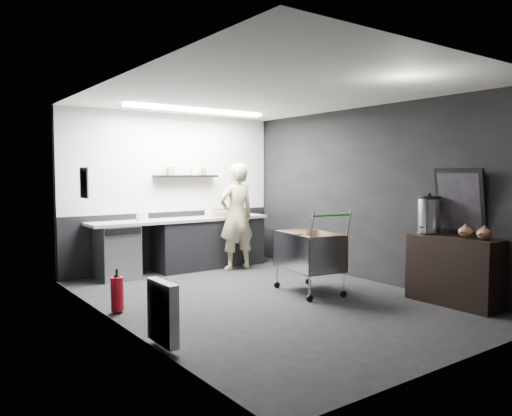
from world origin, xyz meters
TOP-DOWN VIEW (x-y plane):
  - floor at (0.00, 0.00)m, footprint 5.50×5.50m
  - ceiling at (0.00, 0.00)m, footprint 5.50×5.50m
  - wall_back at (0.00, 2.75)m, footprint 5.50×0.00m
  - wall_front at (0.00, -2.75)m, footprint 5.50×0.00m
  - wall_left at (-2.00, 0.00)m, footprint 0.00×5.50m
  - wall_right at (2.00, 0.00)m, footprint 0.00×5.50m
  - kitchen_wall_panel at (0.00, 2.73)m, footprint 3.95×0.02m
  - dado_panel at (0.00, 2.73)m, footprint 3.95×0.02m
  - floating_shelf at (0.20, 2.62)m, footprint 1.20×0.22m
  - wall_clock at (1.40, 2.72)m, footprint 0.20×0.03m
  - poster at (-1.98, 1.30)m, footprint 0.02×0.30m
  - poster_red_band at (-1.98, 1.30)m, footprint 0.02×0.22m
  - radiator at (-1.94, -0.90)m, footprint 0.10×0.50m
  - ceiling_strip at (0.00, 1.85)m, footprint 2.40×0.20m
  - prep_counter at (0.14, 2.42)m, footprint 3.20×0.61m
  - person at (0.82, 1.97)m, footprint 0.68×0.46m
  - shopping_cart at (0.70, -0.04)m, footprint 0.78×1.13m
  - sideboard at (1.77, -1.57)m, footprint 0.49×1.16m
  - fire_extinguisher at (-1.85, 0.54)m, footprint 0.15×0.15m
  - cardboard_box at (0.83, 2.37)m, footprint 0.58×0.51m
  - pink_tub at (0.55, 2.42)m, footprint 0.18×0.18m
  - white_container at (-0.74, 2.37)m, footprint 0.17×0.13m

SIDE VIEW (x-z plane):
  - floor at x=0.00m, z-range 0.00..0.00m
  - fire_extinguisher at x=-1.85m, z-range -0.01..0.50m
  - radiator at x=-1.94m, z-range 0.05..0.65m
  - prep_counter at x=0.14m, z-range 0.01..0.91m
  - dado_panel at x=0.00m, z-range 0.00..1.00m
  - shopping_cart at x=0.70m, z-range -0.03..1.12m
  - sideboard at x=1.77m, z-range -0.31..1.42m
  - person at x=0.82m, z-range 0.00..1.84m
  - cardboard_box at x=0.83m, z-range 0.90..1.00m
  - white_container at x=-0.74m, z-range 0.90..1.04m
  - pink_tub at x=0.55m, z-range 0.90..1.08m
  - wall_back at x=0.00m, z-range -1.40..4.10m
  - wall_front at x=0.00m, z-range -1.40..4.10m
  - wall_left at x=-2.00m, z-range -1.40..4.10m
  - wall_right at x=2.00m, z-range -1.40..4.10m
  - poster at x=-1.98m, z-range 1.35..1.75m
  - floating_shelf at x=0.20m, z-range 1.60..1.64m
  - poster_red_band at x=-1.98m, z-range 1.57..1.67m
  - kitchen_wall_panel at x=0.00m, z-range 1.00..2.70m
  - wall_clock at x=1.40m, z-range 2.05..2.25m
  - ceiling_strip at x=0.00m, z-range 2.65..2.69m
  - ceiling at x=0.00m, z-range 2.70..2.70m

